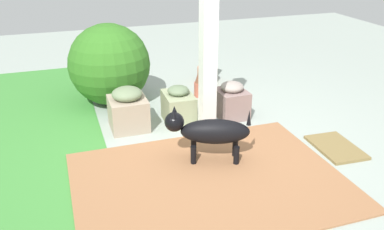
{
  "coord_description": "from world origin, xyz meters",
  "views": [
    {
      "loc": [
        -3.68,
        1.38,
        2.09
      ],
      "look_at": [
        0.16,
        0.08,
        0.27
      ],
      "focal_mm": 38.98,
      "sensor_mm": 36.0,
      "label": 1
    }
  ],
  "objects_px": {
    "stone_planter_mid": "(128,109)",
    "dog": "(209,131)",
    "stone_planter_near": "(178,106)",
    "porch_pillar": "(208,43)",
    "round_shrub": "(109,64)",
    "terracotta_pot_tall": "(207,67)",
    "stone_planter_nearest": "(232,101)",
    "doormat": "(336,147)",
    "terracotta_pot_spiky": "(202,79)"
  },
  "relations": [
    {
      "from": "terracotta_pot_spiky",
      "to": "terracotta_pot_tall",
      "type": "height_order",
      "value": "terracotta_pot_tall"
    },
    {
      "from": "stone_planter_mid",
      "to": "round_shrub",
      "type": "distance_m",
      "value": 0.89
    },
    {
      "from": "round_shrub",
      "to": "terracotta_pot_tall",
      "type": "xyz_separation_m",
      "value": [
        0.34,
        -1.46,
        -0.29
      ]
    },
    {
      "from": "porch_pillar",
      "to": "round_shrub",
      "type": "xyz_separation_m",
      "value": [
        1.23,
        0.87,
        -0.5
      ]
    },
    {
      "from": "porch_pillar",
      "to": "stone_planter_mid",
      "type": "relative_size",
      "value": 4.14
    },
    {
      "from": "terracotta_pot_spiky",
      "to": "round_shrub",
      "type": "bearing_deg",
      "value": 82.25
    },
    {
      "from": "stone_planter_near",
      "to": "stone_planter_nearest",
      "type": "bearing_deg",
      "value": -95.23
    },
    {
      "from": "stone_planter_nearest",
      "to": "round_shrub",
      "type": "xyz_separation_m",
      "value": [
        0.92,
        1.3,
        0.31
      ]
    },
    {
      "from": "doormat",
      "to": "terracotta_pot_tall",
      "type": "bearing_deg",
      "value": 12.98
    },
    {
      "from": "stone_planter_near",
      "to": "stone_planter_mid",
      "type": "distance_m",
      "value": 0.59
    },
    {
      "from": "stone_planter_nearest",
      "to": "terracotta_pot_tall",
      "type": "relative_size",
      "value": 0.69
    },
    {
      "from": "doormat",
      "to": "dog",
      "type": "bearing_deg",
      "value": 81.87
    },
    {
      "from": "stone_planter_mid",
      "to": "dog",
      "type": "bearing_deg",
      "value": -148.85
    },
    {
      "from": "porch_pillar",
      "to": "terracotta_pot_tall",
      "type": "relative_size",
      "value": 3.17
    },
    {
      "from": "stone_planter_nearest",
      "to": "stone_planter_mid",
      "type": "distance_m",
      "value": 1.24
    },
    {
      "from": "stone_planter_nearest",
      "to": "dog",
      "type": "bearing_deg",
      "value": 144.98
    },
    {
      "from": "stone_planter_near",
      "to": "round_shrub",
      "type": "bearing_deg",
      "value": 37.07
    },
    {
      "from": "porch_pillar",
      "to": "dog",
      "type": "bearing_deg",
      "value": 160.9
    },
    {
      "from": "porch_pillar",
      "to": "round_shrub",
      "type": "height_order",
      "value": "porch_pillar"
    },
    {
      "from": "porch_pillar",
      "to": "dog",
      "type": "distance_m",
      "value": 0.94
    },
    {
      "from": "terracotta_pot_spiky",
      "to": "dog",
      "type": "distance_m",
      "value": 1.75
    },
    {
      "from": "stone_planter_nearest",
      "to": "terracotta_pot_spiky",
      "type": "distance_m",
      "value": 0.77
    },
    {
      "from": "terracotta_pot_spiky",
      "to": "dog",
      "type": "relative_size",
      "value": 0.63
    },
    {
      "from": "stone_planter_nearest",
      "to": "dog",
      "type": "relative_size",
      "value": 0.55
    },
    {
      "from": "stone_planter_nearest",
      "to": "stone_planter_near",
      "type": "distance_m",
      "value": 0.65
    },
    {
      "from": "dog",
      "to": "stone_planter_near",
      "type": "bearing_deg",
      "value": 0.65
    },
    {
      "from": "round_shrub",
      "to": "dog",
      "type": "xyz_separation_m",
      "value": [
        -1.83,
        -0.66,
        -0.19
      ]
    },
    {
      "from": "stone_planter_mid",
      "to": "dog",
      "type": "distance_m",
      "value": 1.16
    },
    {
      "from": "porch_pillar",
      "to": "terracotta_pot_tall",
      "type": "distance_m",
      "value": 1.86
    },
    {
      "from": "stone_planter_mid",
      "to": "round_shrub",
      "type": "relative_size",
      "value": 0.48
    },
    {
      "from": "stone_planter_near",
      "to": "doormat",
      "type": "bearing_deg",
      "value": -130.6
    },
    {
      "from": "terracotta_pot_tall",
      "to": "stone_planter_nearest",
      "type": "bearing_deg",
      "value": 172.66
    },
    {
      "from": "porch_pillar",
      "to": "doormat",
      "type": "height_order",
      "value": "porch_pillar"
    },
    {
      "from": "terracotta_pot_spiky",
      "to": "doormat",
      "type": "height_order",
      "value": "terracotta_pot_spiky"
    },
    {
      "from": "stone_planter_near",
      "to": "round_shrub",
      "type": "xyz_separation_m",
      "value": [
        0.86,
        0.65,
        0.32
      ]
    },
    {
      "from": "terracotta_pot_tall",
      "to": "dog",
      "type": "relative_size",
      "value": 0.79
    },
    {
      "from": "doormat",
      "to": "round_shrub",
      "type": "bearing_deg",
      "value": 44.76
    },
    {
      "from": "stone_planter_mid",
      "to": "terracotta_pot_spiky",
      "type": "xyz_separation_m",
      "value": [
        0.68,
        -1.13,
        0.01
      ]
    },
    {
      "from": "dog",
      "to": "doormat",
      "type": "distance_m",
      "value": 1.39
    },
    {
      "from": "stone_planter_nearest",
      "to": "terracotta_pot_tall",
      "type": "bearing_deg",
      "value": -7.34
    },
    {
      "from": "stone_planter_near",
      "to": "porch_pillar",
      "type": "bearing_deg",
      "value": -149.72
    },
    {
      "from": "dog",
      "to": "stone_planter_mid",
      "type": "bearing_deg",
      "value": 31.15
    },
    {
      "from": "stone_planter_nearest",
      "to": "stone_planter_mid",
      "type": "bearing_deg",
      "value": 86.26
    },
    {
      "from": "round_shrub",
      "to": "dog",
      "type": "bearing_deg",
      "value": -160.13
    },
    {
      "from": "terracotta_pot_tall",
      "to": "doormat",
      "type": "relative_size",
      "value": 1.06
    },
    {
      "from": "doormat",
      "to": "porch_pillar",
      "type": "bearing_deg",
      "value": 55.26
    },
    {
      "from": "dog",
      "to": "doormat",
      "type": "xyz_separation_m",
      "value": [
        -0.19,
        -1.34,
        -0.31
      ]
    },
    {
      "from": "round_shrub",
      "to": "doormat",
      "type": "distance_m",
      "value": 2.89
    },
    {
      "from": "stone_planter_near",
      "to": "dog",
      "type": "xyz_separation_m",
      "value": [
        -0.97,
        -0.01,
        0.13
      ]
    },
    {
      "from": "doormat",
      "to": "stone_planter_nearest",
      "type": "bearing_deg",
      "value": 32.66
    }
  ]
}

